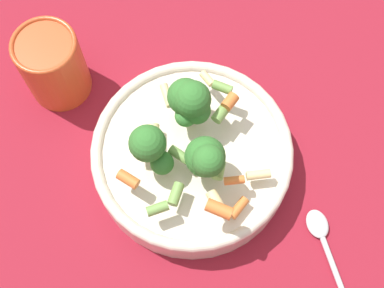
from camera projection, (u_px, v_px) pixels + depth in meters
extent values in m
plane|color=maroon|center=(192.00, 164.00, 0.68)|extent=(3.00, 3.00, 0.00)
cylinder|color=beige|center=(192.00, 157.00, 0.66)|extent=(0.24, 0.24, 0.05)
torus|color=beige|center=(192.00, 151.00, 0.64)|extent=(0.24, 0.24, 0.01)
cylinder|color=#8CB766|center=(205.00, 165.00, 0.61)|extent=(0.02, 0.02, 0.02)
sphere|color=#33722D|center=(205.00, 157.00, 0.59)|extent=(0.05, 0.05, 0.05)
cylinder|color=#8CB766|center=(197.00, 118.00, 0.63)|extent=(0.01, 0.01, 0.01)
sphere|color=#33722D|center=(197.00, 110.00, 0.61)|extent=(0.03, 0.03, 0.03)
cylinder|color=#8CB766|center=(192.00, 109.00, 0.62)|extent=(0.02, 0.02, 0.01)
sphere|color=#33722D|center=(192.00, 99.00, 0.60)|extent=(0.04, 0.04, 0.04)
cylinder|color=#8CB766|center=(208.00, 167.00, 0.58)|extent=(0.01, 0.01, 0.01)
sphere|color=#33722D|center=(209.00, 161.00, 0.56)|extent=(0.04, 0.04, 0.04)
cylinder|color=#8CB766|center=(149.00, 152.00, 0.60)|extent=(0.01, 0.01, 0.02)
sphere|color=#33722D|center=(147.00, 143.00, 0.58)|extent=(0.04, 0.04, 0.04)
cylinder|color=#8CB766|center=(163.00, 168.00, 0.62)|extent=(0.01, 0.01, 0.01)
sphere|color=#33722D|center=(162.00, 163.00, 0.60)|extent=(0.03, 0.03, 0.03)
cylinder|color=#8CB766|center=(186.00, 107.00, 0.63)|extent=(0.02, 0.02, 0.02)
sphere|color=#33722D|center=(186.00, 97.00, 0.61)|extent=(0.04, 0.04, 0.04)
cylinder|color=#8CB766|center=(186.00, 122.00, 0.63)|extent=(0.01, 0.01, 0.01)
sphere|color=#3D8438|center=(186.00, 116.00, 0.62)|extent=(0.03, 0.03, 0.03)
cylinder|color=beige|center=(258.00, 175.00, 0.61)|extent=(0.03, 0.03, 0.01)
cylinder|color=orange|center=(128.00, 179.00, 0.59)|extent=(0.03, 0.02, 0.01)
cylinder|color=#729E4C|center=(223.00, 113.00, 0.62)|extent=(0.02, 0.03, 0.01)
cylinder|color=beige|center=(167.00, 95.00, 0.63)|extent=(0.03, 0.02, 0.01)
cylinder|color=#729E4C|center=(176.00, 194.00, 0.59)|extent=(0.02, 0.03, 0.01)
cylinder|color=beige|center=(153.00, 135.00, 0.63)|extent=(0.03, 0.03, 0.01)
cylinder|color=#729E4C|center=(179.00, 154.00, 0.61)|extent=(0.03, 0.02, 0.01)
cylinder|color=beige|center=(217.00, 203.00, 0.58)|extent=(0.03, 0.02, 0.01)
cylinder|color=#729E4C|center=(219.00, 170.00, 0.61)|extent=(0.02, 0.02, 0.01)
cylinder|color=beige|center=(141.00, 150.00, 0.62)|extent=(0.02, 0.02, 0.01)
cylinder|color=orange|center=(232.00, 182.00, 0.59)|extent=(0.02, 0.02, 0.01)
cylinder|color=#729E4C|center=(222.00, 87.00, 0.62)|extent=(0.03, 0.02, 0.01)
cylinder|color=beige|center=(207.00, 79.00, 0.64)|extent=(0.02, 0.01, 0.01)
cylinder|color=orange|center=(229.00, 100.00, 0.61)|extent=(0.02, 0.02, 0.01)
cylinder|color=#729E4C|center=(157.00, 209.00, 0.58)|extent=(0.02, 0.03, 0.01)
cylinder|color=orange|center=(219.00, 209.00, 0.56)|extent=(0.03, 0.02, 0.01)
cylinder|color=orange|center=(239.00, 208.00, 0.60)|extent=(0.01, 0.03, 0.01)
cylinder|color=#CC4C23|center=(53.00, 66.00, 0.68)|extent=(0.08, 0.08, 0.10)
torus|color=#CC4C23|center=(43.00, 45.00, 0.63)|extent=(0.08, 0.08, 0.01)
ellipsoid|color=silver|center=(317.00, 224.00, 0.65)|extent=(0.04, 0.04, 0.01)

